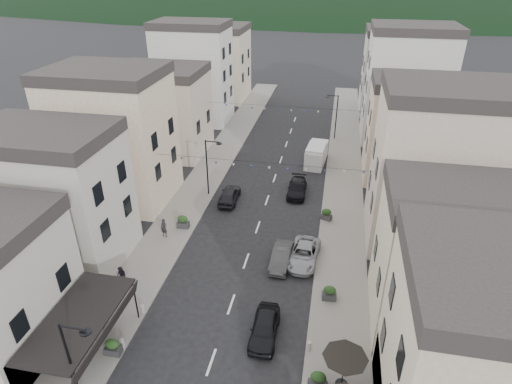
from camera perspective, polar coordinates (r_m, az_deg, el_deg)
sidewalk_left at (r=49.69m, az=-5.91°, el=3.17°), size 4.00×76.00×0.12m
sidewalk_right at (r=47.84m, az=11.60°, el=1.64°), size 4.00×76.00×0.12m
bistro_building at (r=23.65m, az=30.16°, el=-20.16°), size 10.00×8.00×10.00m
boutique_awning at (r=27.55m, az=-22.14°, el=-15.45°), size 3.77×7.50×3.28m
buildings_row_left at (r=54.87m, az=-11.70°, el=12.01°), size 10.20×54.16×14.00m
buildings_row_right at (r=50.45m, az=20.43°, el=9.57°), size 10.20×54.16×14.50m
streetlamp_left_near at (r=24.83m, az=-23.12°, el=-19.71°), size 1.70×0.56×6.00m
streetlamp_left_far at (r=42.51m, az=-6.23°, el=3.98°), size 1.70×0.56×6.00m
streetlamp_right_far at (r=57.58m, az=10.43°, el=10.38°), size 1.70×0.56×6.00m
bollards at (r=27.22m, az=-6.35°, el=-21.85°), size 11.66×10.26×0.60m
bunting_near at (r=36.87m, az=0.54°, el=3.49°), size 19.00×0.28×0.62m
bunting_far at (r=51.62m, az=3.84°, el=10.94°), size 19.00×0.28×0.62m
parked_car_a at (r=28.55m, az=1.16°, el=-17.64°), size 1.73×4.20×1.43m
parked_car_b at (r=34.16m, az=3.37°, el=-8.65°), size 1.56×4.07×1.32m
parked_car_c at (r=34.61m, az=6.40°, el=-8.25°), size 2.57×4.93×1.32m
parked_car_d at (r=43.99m, az=5.50°, el=0.49°), size 1.91×4.56×1.32m
parked_car_e at (r=42.52m, az=-3.58°, el=-0.38°), size 1.84×4.33×1.46m
delivery_van at (r=50.75m, az=8.05°, el=5.02°), size 2.50×5.29×2.46m
pedestrian_a at (r=37.75m, az=-12.17°, el=-4.70°), size 0.70×0.54×1.72m
pedestrian_b at (r=33.37m, az=-17.47°, el=-10.66°), size 0.91×0.79×1.61m
planter_la at (r=28.90m, az=-18.58°, el=-19.00°), size 1.03×0.58×1.13m
planter_lb at (r=38.80m, az=-9.72°, el=-3.92°), size 1.11×0.63×1.22m
planter_ra at (r=26.34m, az=8.26°, el=-23.53°), size 1.13×0.90×1.12m
planter_rb at (r=31.35m, az=9.76°, el=-13.13°), size 1.06×0.65×1.13m
planter_rc at (r=39.93m, az=9.37°, el=-2.95°), size 1.12×0.88×1.11m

